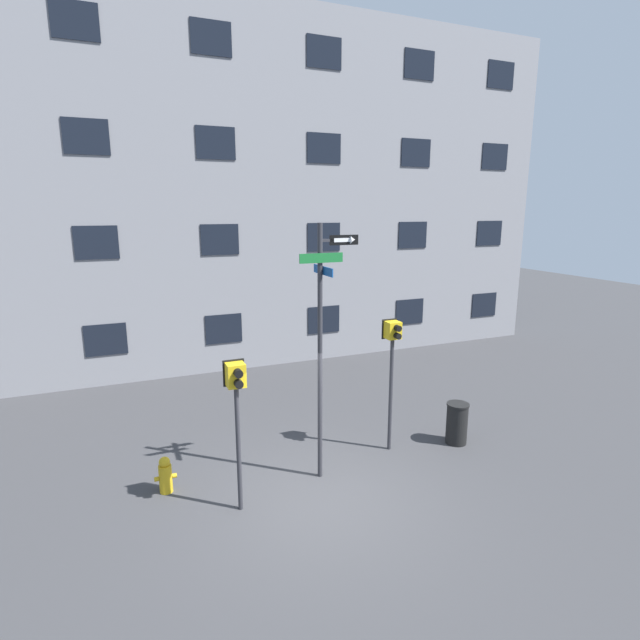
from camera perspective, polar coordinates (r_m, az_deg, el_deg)
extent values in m
plane|color=#38383A|center=(9.42, 0.33, -20.14)|extent=(60.00, 60.00, 0.00)
cube|color=gray|center=(15.87, -11.83, 14.07)|extent=(24.00, 0.60, 11.13)
cube|color=black|center=(15.68, -23.28, -2.08)|extent=(1.15, 0.03, 0.92)
cube|color=black|center=(15.98, -10.94, -1.00)|extent=(1.15, 0.03, 0.92)
cube|color=black|center=(16.99, 0.44, 0.04)|extent=(1.15, 0.03, 0.92)
cube|color=black|center=(18.58, 10.20, 0.94)|extent=(1.15, 0.03, 0.92)
cube|color=black|center=(20.62, 18.23, 1.66)|extent=(1.15, 0.03, 0.92)
cube|color=black|center=(15.26, -24.19, 8.08)|extent=(1.15, 0.03, 0.92)
cube|color=black|center=(15.57, -11.37, 9.00)|extent=(1.15, 0.03, 0.92)
cube|color=black|center=(16.60, 0.45, 9.45)|extent=(1.15, 0.03, 0.92)
cube|color=black|center=(18.23, 10.54, 9.53)|extent=(1.15, 0.03, 0.92)
cube|color=black|center=(20.31, 18.78, 9.38)|extent=(1.15, 0.03, 0.92)
cube|color=black|center=(15.34, -25.18, 18.46)|extent=(1.15, 0.03, 0.92)
cube|color=black|center=(15.66, -11.83, 19.21)|extent=(1.15, 0.03, 0.92)
cube|color=black|center=(16.68, 0.47, 19.04)|extent=(1.15, 0.03, 0.92)
cube|color=black|center=(18.30, 10.91, 18.26)|extent=(1.15, 0.03, 0.92)
cube|color=black|center=(20.37, 19.36, 17.20)|extent=(1.15, 0.03, 0.92)
cube|color=black|center=(15.92, -26.24, 28.40)|extent=(1.15, 0.03, 0.92)
cube|color=black|center=(16.22, -12.34, 29.00)|extent=(1.15, 0.03, 0.92)
cube|color=black|center=(17.21, 0.49, 28.28)|extent=(1.15, 0.03, 0.92)
cube|color=black|center=(18.79, 11.31, 26.72)|extent=(1.15, 0.03, 0.92)
cube|color=black|center=(20.81, 19.97, 24.83)|extent=(1.15, 0.03, 0.92)
cylinder|color=#2D2D33|center=(9.22, 0.00, -4.20)|extent=(0.09, 0.09, 4.86)
cube|color=#2D2D33|center=(8.93, 1.38, 9.10)|extent=(0.46, 0.05, 0.05)
cube|color=#196B2D|center=(8.81, 0.15, 7.10)|extent=(0.82, 0.02, 0.17)
cube|color=#14478C|center=(8.91, 0.36, 5.68)|extent=(0.02, 0.83, 0.15)
cube|color=black|center=(9.01, 2.76, 9.12)|extent=(0.56, 0.02, 0.18)
cube|color=white|center=(8.99, 2.57, 9.11)|extent=(0.32, 0.01, 0.07)
cone|color=white|center=(9.07, 3.72, 9.14)|extent=(0.10, 0.14, 0.14)
cylinder|color=#2D2D33|center=(8.81, -9.29, -14.38)|extent=(0.08, 0.08, 2.25)
cube|color=gold|center=(8.29, -9.62, -6.23)|extent=(0.30, 0.26, 0.39)
cube|color=black|center=(8.42, -9.84, -5.94)|extent=(0.36, 0.02, 0.45)
cylinder|color=black|center=(8.09, -9.33, -6.05)|extent=(0.14, 0.12, 0.14)
cylinder|color=black|center=(8.15, -9.28, -7.22)|extent=(0.14, 0.12, 0.14)
cylinder|color=orange|center=(8.14, -9.42, -5.93)|extent=(0.11, 0.01, 0.11)
cylinder|color=#2D2D33|center=(10.77, 8.08, -8.49)|extent=(0.08, 0.08, 2.48)
cube|color=gold|center=(10.35, 8.32, -1.15)|extent=(0.29, 0.26, 0.36)
cube|color=black|center=(10.47, 7.93, -0.98)|extent=(0.35, 0.02, 0.42)
cylinder|color=black|center=(10.17, 8.88, -0.94)|extent=(0.12, 0.12, 0.12)
cylinder|color=black|center=(10.21, 8.85, -1.82)|extent=(0.12, 0.12, 0.12)
cylinder|color=orange|center=(10.22, 8.72, -0.88)|extent=(0.10, 0.01, 0.10)
cylinder|color=gold|center=(9.98, -17.23, -16.93)|extent=(0.24, 0.24, 0.53)
sphere|color=gold|center=(9.83, -17.36, -15.25)|extent=(0.20, 0.20, 0.20)
cylinder|color=gold|center=(9.96, -18.18, -16.89)|extent=(0.08, 0.08, 0.08)
cylinder|color=gold|center=(9.98, -16.30, -16.70)|extent=(0.08, 0.08, 0.08)
cylinder|color=black|center=(11.65, 15.36, -11.40)|extent=(0.46, 0.46, 0.88)
cylinder|color=black|center=(11.47, 15.50, -9.29)|extent=(0.49, 0.49, 0.04)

